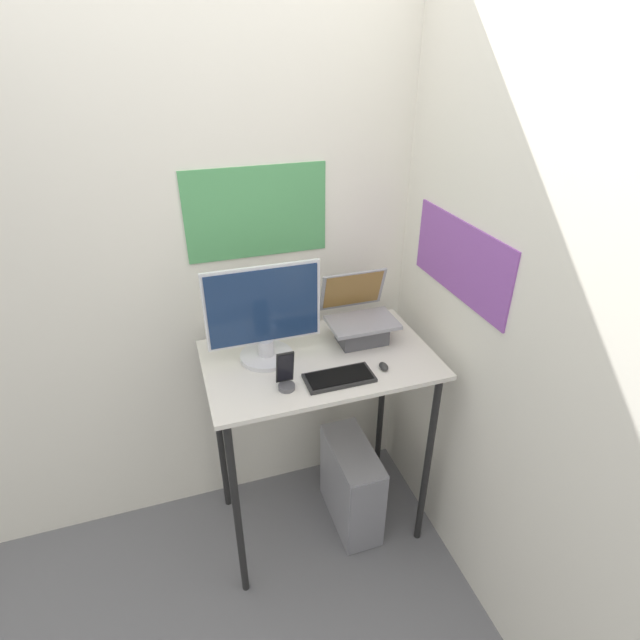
{
  "coord_description": "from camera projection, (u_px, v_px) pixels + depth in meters",
  "views": [
    {
      "loc": [
        -0.54,
        -1.36,
        2.17
      ],
      "look_at": [
        0.0,
        0.29,
        1.18
      ],
      "focal_mm": 28.0,
      "sensor_mm": 36.0,
      "label": 1
    }
  ],
  "objects": [
    {
      "name": "wall_side_right",
      "position": [
        488.0,
        306.0,
        1.85
      ],
      "size": [
        0.06,
        6.0,
        2.6
      ],
      "color": "silver",
      "rests_on": "ground_plane"
    },
    {
      "name": "cell_phone",
      "position": [
        286.0,
        376.0,
        1.88
      ],
      "size": [
        0.07,
        0.07,
        0.16
      ],
      "color": "#4C4C51",
      "rests_on": "desk"
    },
    {
      "name": "keyboard",
      "position": [
        339.0,
        378.0,
        1.95
      ],
      "size": [
        0.27,
        0.13,
        0.02
      ],
      "color": "black",
      "rests_on": "desk"
    },
    {
      "name": "wall_back",
      "position": [
        293.0,
        258.0,
        2.25
      ],
      "size": [
        6.0,
        0.06,
        2.6
      ],
      "color": "silver",
      "rests_on": "ground_plane"
    },
    {
      "name": "ground_plane",
      "position": [
        339.0,
        569.0,
        2.34
      ],
      "size": [
        12.0,
        12.0,
        0.0
      ],
      "primitive_type": "plane",
      "color": "slate"
    },
    {
      "name": "mouse",
      "position": [
        384.0,
        366.0,
        2.01
      ],
      "size": [
        0.03,
        0.05,
        0.02
      ],
      "color": "#262626",
      "rests_on": "desk"
    },
    {
      "name": "computer_tower",
      "position": [
        351.0,
        485.0,
        2.47
      ],
      "size": [
        0.19,
        0.43,
        0.47
      ],
      "color": "gray",
      "rests_on": "ground_plane"
    },
    {
      "name": "laptop",
      "position": [
        360.0,
        323.0,
        2.17
      ],
      "size": [
        0.29,
        0.25,
        0.29
      ],
      "color": "#4C4C51",
      "rests_on": "desk"
    },
    {
      "name": "desk",
      "position": [
        319.0,
        385.0,
        2.15
      ],
      "size": [
        0.95,
        0.59,
        1.0
      ],
      "color": "beige",
      "rests_on": "ground_plane"
    },
    {
      "name": "monitor",
      "position": [
        264.0,
        320.0,
        1.99
      ],
      "size": [
        0.47,
        0.22,
        0.41
      ],
      "color": "silver",
      "rests_on": "desk"
    }
  ]
}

